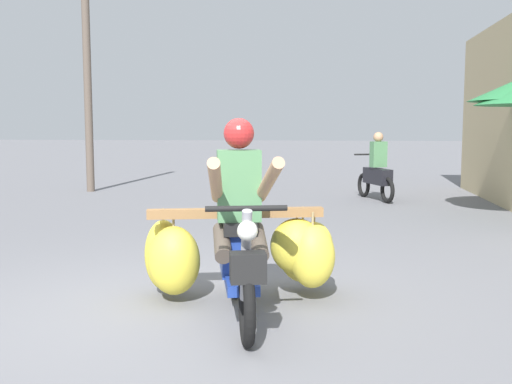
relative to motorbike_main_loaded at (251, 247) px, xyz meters
The scene contains 4 objects.
ground_plane 0.90m from the motorbike_main_loaded, 149.19° to the right, with size 120.00×120.00×0.00m, color slate.
motorbike_main_loaded is the anchor object (origin of this frame).
motorbike_distant_ahead_left 7.62m from the motorbike_main_loaded, 77.91° to the left, with size 0.76×1.53×1.40m.
utility_pole 9.96m from the motorbike_main_loaded, 120.42° to the left, with size 0.18×0.18×5.38m, color brown.
Camera 1 is at (1.31, -4.57, 1.51)m, focal length 41.99 mm.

